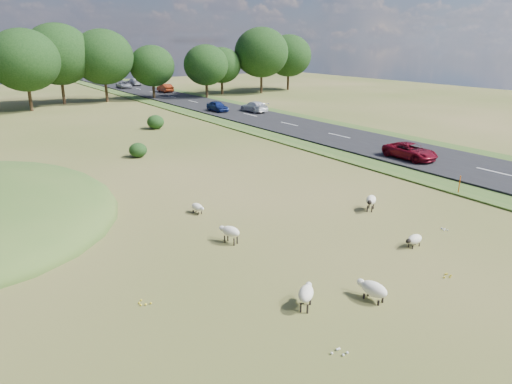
# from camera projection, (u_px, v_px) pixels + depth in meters

# --- Properties ---
(ground) EXTENTS (160.00, 160.00, 0.00)m
(ground) POSITION_uv_depth(u_px,v_px,m) (128.00, 157.00, 37.69)
(ground) COLOR #3F551A
(ground) RESTS_ON ground
(road) EXTENTS (8.00, 150.00, 0.25)m
(road) POSITION_uv_depth(u_px,v_px,m) (259.00, 118.00, 56.13)
(road) COLOR black
(road) RESTS_ON ground
(treeline) EXTENTS (96.28, 14.66, 11.70)m
(treeline) POSITION_uv_depth(u_px,v_px,m) (30.00, 60.00, 62.94)
(treeline) COLOR black
(treeline) RESTS_ON ground
(shrubs) EXTENTS (20.13, 12.91, 1.51)m
(shrubs) POSITION_uv_depth(u_px,v_px,m) (84.00, 136.00, 42.37)
(shrubs) COLOR black
(shrubs) RESTS_ON ground
(marker_post) EXTENTS (0.06, 0.06, 1.20)m
(marker_post) POSITION_uv_depth(u_px,v_px,m) (459.00, 185.00, 28.42)
(marker_post) COLOR #D8590C
(marker_post) RESTS_ON ground
(sheep_0) EXTENTS (0.83, 1.23, 0.85)m
(sheep_0) POSITION_uv_depth(u_px,v_px,m) (230.00, 231.00, 21.51)
(sheep_0) COLOR beige
(sheep_0) RESTS_ON ground
(sheep_1) EXTENTS (0.71, 1.33, 0.75)m
(sheep_1) POSITION_uv_depth(u_px,v_px,m) (373.00, 289.00, 16.78)
(sheep_1) COLOR beige
(sheep_1) RESTS_ON ground
(sheep_2) EXTENTS (1.21, 0.99, 0.87)m
(sheep_2) POSITION_uv_depth(u_px,v_px,m) (371.00, 200.00, 25.67)
(sheep_2) COLOR beige
(sheep_2) RESTS_ON ground
(sheep_3) EXTENTS (1.05, 0.48, 0.61)m
(sheep_3) POSITION_uv_depth(u_px,v_px,m) (414.00, 239.00, 21.16)
(sheep_3) COLOR beige
(sheep_3) RESTS_ON ground
(sheep_4) EXTENTS (1.15, 1.04, 0.86)m
(sheep_4) POSITION_uv_depth(u_px,v_px,m) (306.00, 293.00, 16.24)
(sheep_4) COLOR beige
(sheep_4) RESTS_ON ground
(sheep_5) EXTENTS (0.57, 1.04, 0.58)m
(sheep_5) POSITION_uv_depth(u_px,v_px,m) (197.00, 207.00, 25.30)
(sheep_5) COLOR beige
(sheep_5) RESTS_ON ground
(car_1) EXTENTS (2.06, 4.47, 1.24)m
(car_1) POSITION_uv_depth(u_px,v_px,m) (124.00, 85.00, 89.92)
(car_1) COLOR #AAACB2
(car_1) RESTS_ON road
(car_2) EXTENTS (2.04, 4.41, 1.23)m
(car_2) POSITION_uv_depth(u_px,v_px,m) (410.00, 151.00, 36.03)
(car_2) COLOR maroon
(car_2) RESTS_ON road
(car_3) EXTENTS (1.90, 4.67, 1.36)m
(car_3) POSITION_uv_depth(u_px,v_px,m) (254.00, 106.00, 60.02)
(car_3) COLOR white
(car_3) RESTS_ON road
(car_4) EXTENTS (1.56, 4.46, 1.47)m
(car_4) POSITION_uv_depth(u_px,v_px,m) (165.00, 88.00, 82.94)
(car_4) COLOR maroon
(car_4) RESTS_ON road
(car_5) EXTENTS (1.57, 3.89, 1.33)m
(car_5) POSITION_uv_depth(u_px,v_px,m) (217.00, 106.00, 60.41)
(car_5) COLOR navy
(car_5) RESTS_ON road
(car_6) EXTENTS (2.06, 5.08, 1.47)m
(car_6) POSITION_uv_depth(u_px,v_px,m) (134.00, 82.00, 95.76)
(car_6) COLOR #B8BAC0
(car_6) RESTS_ON road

